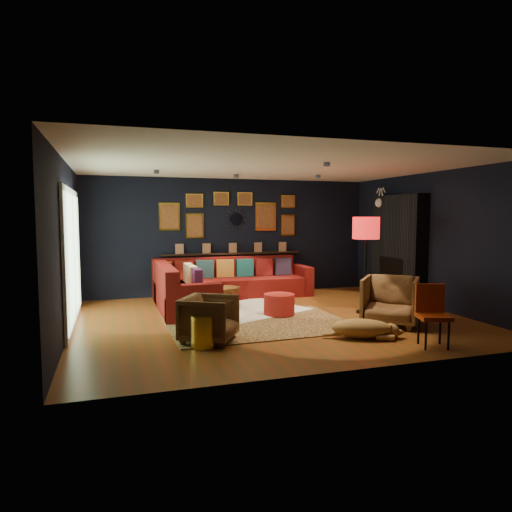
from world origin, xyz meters
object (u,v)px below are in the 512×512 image
object	(u,v)px
armchair_left	(209,317)
gold_stool	(204,331)
dog	(362,325)
sectional	(215,287)
armchair_right	(390,298)
pouf	(279,304)
orange_chair	(432,310)
floor_lamp	(366,232)
coffee_table	(223,291)

from	to	relation	value
armchair_left	gold_stool	bearing A→B (deg)	-176.73
dog	sectional	bearing A→B (deg)	135.70
armchair_right	gold_stool	bearing A→B (deg)	-133.51
pouf	gold_stool	distance (m)	2.25
pouf	orange_chair	distance (m)	2.74
orange_chair	floor_lamp	size ratio (longest dim) A/B	0.48
orange_chair	gold_stool	bearing A→B (deg)	-177.24
floor_lamp	dog	distance (m)	2.21
sectional	dog	xyz separation A→B (m)	(1.42, -3.39, -0.12)
armchair_right	dog	world-z (taller)	armchair_right
sectional	floor_lamp	world-z (taller)	floor_lamp
floor_lamp	dog	bearing A→B (deg)	-122.16
sectional	coffee_table	distance (m)	0.67
armchair_right	gold_stool	world-z (taller)	armchair_right
gold_stool	coffee_table	bearing A→B (deg)	70.90
coffee_table	armchair_right	size ratio (longest dim) A/B	1.02
armchair_left	orange_chair	distance (m)	3.05
floor_lamp	dog	size ratio (longest dim) A/B	1.49
armchair_right	sectional	bearing A→B (deg)	169.58
gold_stool	orange_chair	bearing A→B (deg)	-16.06
armchair_left	pouf	bearing A→B (deg)	-18.57
armchair_right	orange_chair	world-z (taller)	armchair_right
pouf	armchair_left	xyz separation A→B (m)	(-1.53, -1.29, 0.15)
armchair_right	gold_stool	xyz separation A→B (m)	(-3.13, -0.35, -0.21)
armchair_left	orange_chair	size ratio (longest dim) A/B	0.86
gold_stool	armchair_left	bearing A→B (deg)	61.99
sectional	gold_stool	xyz separation A→B (m)	(-0.84, -3.14, -0.10)
coffee_table	gold_stool	xyz separation A→B (m)	(-0.85, -2.46, -0.11)
dog	armchair_left	bearing A→B (deg)	-170.02
coffee_table	dog	size ratio (longest dim) A/B	0.75
sectional	pouf	bearing A→B (deg)	-63.15
gold_stool	orange_chair	size ratio (longest dim) A/B	0.52
coffee_table	pouf	distance (m)	1.24
pouf	armchair_right	world-z (taller)	armchair_right
pouf	floor_lamp	size ratio (longest dim) A/B	0.31
floor_lamp	sectional	bearing A→B (deg)	142.03
pouf	dog	size ratio (longest dim) A/B	0.47
armchair_right	pouf	bearing A→B (deg)	-178.45
coffee_table	dog	bearing A→B (deg)	-62.59
gold_stool	sectional	bearing A→B (deg)	75.03
pouf	floor_lamp	bearing A→B (deg)	-9.07
sectional	coffee_table	xyz separation A→B (m)	(0.01, -0.67, 0.00)
pouf	dog	world-z (taller)	same
sectional	floor_lamp	size ratio (longest dim) A/B	1.95
armchair_left	orange_chair	bearing A→B (deg)	-79.80
coffee_table	gold_stool	size ratio (longest dim) A/B	2.01
sectional	orange_chair	size ratio (longest dim) A/B	4.07
gold_stool	orange_chair	distance (m)	3.11
orange_chair	floor_lamp	xyz separation A→B (m)	(0.24, 2.13, 0.99)
dog	gold_stool	bearing A→B (deg)	-163.38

